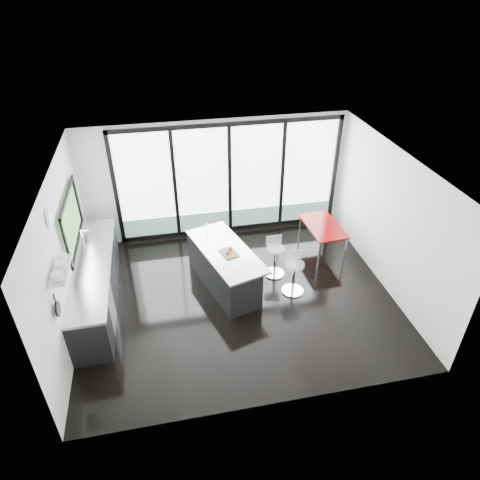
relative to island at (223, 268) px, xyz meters
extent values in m
cube|color=black|center=(0.22, -0.45, -0.43)|extent=(6.00, 5.00, 0.00)
cube|color=white|center=(0.22, -0.45, 2.37)|extent=(6.00, 5.00, 0.00)
cube|color=silver|center=(0.22, 2.05, 0.97)|extent=(6.00, 0.00, 2.80)
cube|color=white|center=(0.52, 2.02, 0.97)|extent=(5.00, 0.02, 2.50)
cube|color=slate|center=(0.52, 1.98, -0.06)|extent=(5.00, 0.02, 0.44)
cube|color=black|center=(-0.73, 1.98, 0.97)|extent=(0.08, 0.04, 2.50)
cube|color=black|center=(0.52, 1.98, 0.97)|extent=(0.08, 0.04, 2.50)
cube|color=black|center=(1.77, 1.98, 0.97)|extent=(0.08, 0.04, 2.50)
cube|color=silver|center=(0.22, -2.95, 0.97)|extent=(6.00, 0.00, 2.80)
cube|color=silver|center=(-2.78, -0.45, 0.97)|extent=(0.00, 5.00, 2.80)
cube|color=#4B6F3D|center=(-2.75, 0.45, 1.17)|extent=(0.02, 1.60, 0.90)
cube|color=#AAADAF|center=(-2.65, -1.30, 1.32)|extent=(0.25, 0.80, 0.03)
cylinder|color=white|center=(-2.75, -0.75, 1.92)|extent=(0.04, 0.30, 0.30)
cylinder|color=black|center=(-2.72, -1.70, 0.92)|extent=(0.03, 0.24, 0.24)
cube|color=silver|center=(3.22, -0.45, 0.97)|extent=(0.00, 5.00, 2.80)
cube|color=black|center=(-2.46, -0.05, 0.01)|extent=(0.65, 3.20, 0.87)
cube|color=#AAADAF|center=(-2.46, -0.05, 0.47)|extent=(0.69, 3.24, 0.05)
cube|color=#AAADAF|center=(-2.46, 0.45, 0.47)|extent=(0.45, 0.48, 0.06)
cylinder|color=silver|center=(-2.61, 0.45, 0.71)|extent=(0.02, 0.02, 0.44)
cube|color=#AAADAF|center=(-2.14, -0.80, -0.01)|extent=(0.03, 0.60, 0.80)
cube|color=black|center=(-0.01, 0.00, -0.03)|extent=(1.23, 2.12, 0.79)
cube|color=#AAADAF|center=(0.06, 0.02, 0.39)|extent=(1.42, 2.22, 0.05)
cube|color=olive|center=(0.10, -0.11, 0.42)|extent=(0.37, 0.43, 0.03)
sphere|color=#9A3318|center=(0.07, -0.17, 0.48)|extent=(0.10, 0.10, 0.08)
sphere|color=brown|center=(0.14, -0.05, 0.48)|extent=(0.10, 0.10, 0.08)
cylinder|color=silver|center=(-0.22, 0.65, 0.54)|extent=(0.08, 0.08, 0.26)
cylinder|color=silver|center=(1.33, -0.50, -0.08)|extent=(0.44, 0.44, 0.69)
cylinder|color=silver|center=(1.12, 0.13, -0.09)|extent=(0.43, 0.43, 0.68)
cube|color=maroon|center=(2.40, 0.77, -0.10)|extent=(0.77, 1.27, 0.67)
camera|label=1|loc=(-1.05, -6.79, 5.20)|focal=32.00mm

